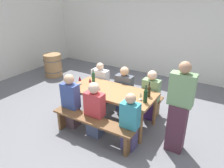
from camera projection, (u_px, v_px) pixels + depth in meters
ground_plane at (112, 121)px, 4.63m from camera, size 24.00×24.00×0.00m
back_wall at (167, 28)px, 6.68m from camera, size 14.00×0.20×3.20m
tasting_table at (112, 94)px, 4.37m from camera, size 1.83×0.84×0.75m
bench_near at (92, 124)px, 3.93m from camera, size 1.73×0.30×0.45m
bench_far at (127, 95)px, 5.06m from camera, size 1.73×0.30×0.45m
wine_bottle_0 at (149, 91)px, 4.05m from camera, size 0.08×0.08×0.30m
wine_bottle_1 at (146, 96)px, 3.82m from camera, size 0.08×0.08×0.34m
wine_bottle_2 at (93, 78)px, 4.67m from camera, size 0.07×0.07×0.33m
wine_glass_0 at (80, 79)px, 4.64m from camera, size 0.07×0.07×0.17m
wine_glass_1 at (141, 95)px, 3.92m from camera, size 0.07×0.07×0.16m
wine_glass_2 at (132, 96)px, 3.86m from camera, size 0.06×0.06×0.16m
wine_glass_3 at (90, 80)px, 4.52m from camera, size 0.06×0.06×0.18m
wine_glass_4 at (99, 88)px, 4.15m from camera, size 0.07×0.07×0.16m
seated_guest_near_0 at (71, 102)px, 4.26m from camera, size 0.36×0.24×1.17m
seated_guest_near_1 at (95, 111)px, 3.99m from camera, size 0.38×0.24×1.13m
seated_guest_near_2 at (130, 123)px, 3.64m from camera, size 0.32×0.24×1.10m
seated_guest_far_0 at (100, 85)px, 5.20m from camera, size 0.42×0.24×1.09m
seated_guest_far_1 at (124, 90)px, 4.88m from camera, size 0.41×0.24×1.10m
seated_guest_far_2 at (151, 96)px, 4.56m from camera, size 0.37×0.24×1.14m
standing_host at (179, 110)px, 3.50m from camera, size 0.40×0.24×1.66m
wine_barrel at (53, 65)px, 7.08m from camera, size 0.61×0.61×0.76m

